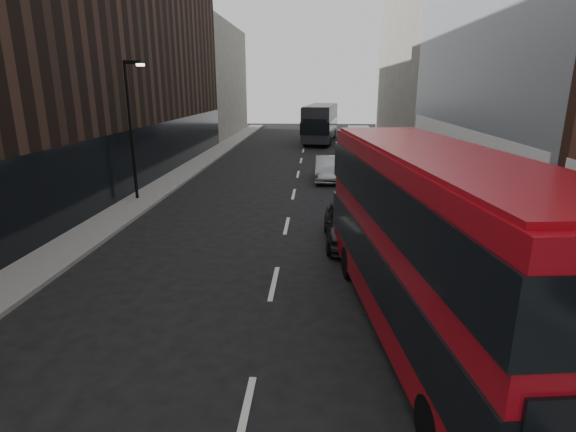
% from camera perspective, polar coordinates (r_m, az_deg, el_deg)
% --- Properties ---
extents(sidewalk_right, '(3.00, 80.00, 0.15)m').
position_cam_1_polar(sidewalk_right, '(31.03, 15.22, 4.75)').
color(sidewalk_right, slate).
rests_on(sidewalk_right, ground).
extents(sidewalk_left, '(2.00, 80.00, 0.15)m').
position_cam_1_polar(sidewalk_left, '(31.77, -13.43, 5.13)').
color(sidewalk_left, slate).
rests_on(sidewalk_left, ground).
extents(building_modern_block, '(5.03, 22.00, 20.00)m').
position_cam_1_polar(building_modern_block, '(28.06, 27.19, 22.68)').
color(building_modern_block, gray).
rests_on(building_modern_block, ground).
extents(building_victorian, '(6.50, 24.00, 21.00)m').
position_cam_1_polar(building_victorian, '(50.00, 16.29, 19.86)').
color(building_victorian, '#666159').
rests_on(building_victorian, ground).
extents(building_left_mid, '(5.00, 24.00, 14.00)m').
position_cam_1_polar(building_left_mid, '(37.10, -17.27, 17.15)').
color(building_left_mid, black).
rests_on(building_left_mid, ground).
extents(building_left_far, '(5.00, 20.00, 13.00)m').
position_cam_1_polar(building_left_far, '(58.24, -9.42, 16.54)').
color(building_left_far, '#666159').
rests_on(building_left_far, ground).
extents(street_lamp, '(1.06, 0.22, 7.00)m').
position_cam_1_polar(street_lamp, '(24.77, -19.25, 11.27)').
color(street_lamp, black).
rests_on(street_lamp, sidewalk_left).
extents(red_bus, '(4.09, 11.59, 4.60)m').
position_cam_1_polar(red_bus, '(10.91, 17.68, -2.62)').
color(red_bus, maroon).
rests_on(red_bus, ground).
extents(grey_bus, '(4.16, 12.50, 3.97)m').
position_cam_1_polar(grey_bus, '(50.23, 4.19, 11.80)').
color(grey_bus, black).
rests_on(grey_bus, ground).
extents(car_a, '(1.87, 4.50, 1.52)m').
position_cam_1_polar(car_a, '(17.65, 7.62, -0.98)').
color(car_a, black).
rests_on(car_a, ground).
extents(car_b, '(1.66, 4.65, 1.53)m').
position_cam_1_polar(car_b, '(29.48, 5.10, 6.04)').
color(car_b, gray).
rests_on(car_b, ground).
extents(car_c, '(2.09, 4.55, 1.29)m').
position_cam_1_polar(car_c, '(34.01, 8.50, 7.07)').
color(car_c, black).
rests_on(car_c, ground).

